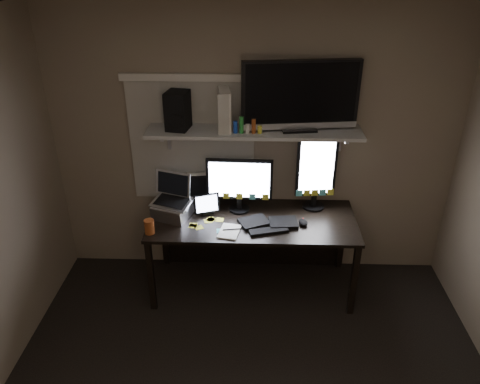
{
  "coord_description": "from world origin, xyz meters",
  "views": [
    {
      "loc": [
        0.01,
        -2.07,
        2.84
      ],
      "look_at": [
        -0.11,
        1.25,
        1.09
      ],
      "focal_mm": 35.0,
      "sensor_mm": 36.0,
      "label": 1
    }
  ],
  "objects_px": {
    "keyboard": "(269,222)",
    "tablet": "(207,204)",
    "mouse": "(303,222)",
    "laptop": "(171,198)",
    "monitor_landscape": "(239,185)",
    "speaker": "(178,110)",
    "monitor_portrait": "(316,172)",
    "cup": "(149,227)",
    "tv": "(300,96)",
    "desk": "(253,229)",
    "game_console": "(225,109)"
  },
  "relations": [
    {
      "from": "monitor_landscape",
      "to": "laptop",
      "type": "relative_size",
      "value": 1.55
    },
    {
      "from": "cup",
      "to": "tv",
      "type": "height_order",
      "value": "tv"
    },
    {
      "from": "monitor_landscape",
      "to": "keyboard",
      "type": "height_order",
      "value": "monitor_landscape"
    },
    {
      "from": "mouse",
      "to": "monitor_portrait",
      "type": "bearing_deg",
      "value": 57.45
    },
    {
      "from": "mouse",
      "to": "game_console",
      "type": "relative_size",
      "value": 0.34
    },
    {
      "from": "monitor_landscape",
      "to": "speaker",
      "type": "distance_m",
      "value": 0.83
    },
    {
      "from": "cup",
      "to": "monitor_landscape",
      "type": "bearing_deg",
      "value": 29.19
    },
    {
      "from": "monitor_portrait",
      "to": "monitor_landscape",
      "type": "bearing_deg",
      "value": -179.49
    },
    {
      "from": "tablet",
      "to": "cup",
      "type": "distance_m",
      "value": 0.56
    },
    {
      "from": "keyboard",
      "to": "speaker",
      "type": "height_order",
      "value": "speaker"
    },
    {
      "from": "laptop",
      "to": "cup",
      "type": "height_order",
      "value": "laptop"
    },
    {
      "from": "laptop",
      "to": "speaker",
      "type": "height_order",
      "value": "speaker"
    },
    {
      "from": "desk",
      "to": "laptop",
      "type": "height_order",
      "value": "laptop"
    },
    {
      "from": "keyboard",
      "to": "cup",
      "type": "height_order",
      "value": "cup"
    },
    {
      "from": "keyboard",
      "to": "tablet",
      "type": "xyz_separation_m",
      "value": [
        -0.54,
        0.15,
        0.08
      ]
    },
    {
      "from": "desk",
      "to": "laptop",
      "type": "bearing_deg",
      "value": -170.98
    },
    {
      "from": "cup",
      "to": "tv",
      "type": "xyz_separation_m",
      "value": [
        1.22,
        0.47,
        0.98
      ]
    },
    {
      "from": "keyboard",
      "to": "laptop",
      "type": "bearing_deg",
      "value": 158.92
    },
    {
      "from": "desk",
      "to": "mouse",
      "type": "relative_size",
      "value": 15.86
    },
    {
      "from": "desk",
      "to": "speaker",
      "type": "bearing_deg",
      "value": 172.21
    },
    {
      "from": "game_console",
      "to": "desk",
      "type": "bearing_deg",
      "value": -28.96
    },
    {
      "from": "mouse",
      "to": "laptop",
      "type": "bearing_deg",
      "value": 164.18
    },
    {
      "from": "monitor_portrait",
      "to": "game_console",
      "type": "height_order",
      "value": "game_console"
    },
    {
      "from": "monitor_portrait",
      "to": "keyboard",
      "type": "xyz_separation_m",
      "value": [
        -0.41,
        -0.31,
        -0.34
      ]
    },
    {
      "from": "monitor_portrait",
      "to": "tv",
      "type": "relative_size",
      "value": 0.73
    },
    {
      "from": "monitor_portrait",
      "to": "speaker",
      "type": "distance_m",
      "value": 1.31
    },
    {
      "from": "desk",
      "to": "tv",
      "type": "bearing_deg",
      "value": 14.16
    },
    {
      "from": "tv",
      "to": "speaker",
      "type": "distance_m",
      "value": 1.01
    },
    {
      "from": "desk",
      "to": "mouse",
      "type": "xyz_separation_m",
      "value": [
        0.43,
        -0.19,
        0.2
      ]
    },
    {
      "from": "monitor_landscape",
      "to": "tablet",
      "type": "xyz_separation_m",
      "value": [
        -0.28,
        -0.08,
        -0.16
      ]
    },
    {
      "from": "mouse",
      "to": "game_console",
      "type": "distance_m",
      "value": 1.16
    },
    {
      "from": "monitor_landscape",
      "to": "game_console",
      "type": "distance_m",
      "value": 0.68
    },
    {
      "from": "desk",
      "to": "mouse",
      "type": "distance_m",
      "value": 0.51
    },
    {
      "from": "game_console",
      "to": "tablet",
      "type": "bearing_deg",
      "value": -145.34
    },
    {
      "from": "desk",
      "to": "monitor_landscape",
      "type": "relative_size",
      "value": 3.1
    },
    {
      "from": "tv",
      "to": "monitor_landscape",
      "type": "bearing_deg",
      "value": 179.41
    },
    {
      "from": "cup",
      "to": "speaker",
      "type": "bearing_deg",
      "value": 64.57
    },
    {
      "from": "laptop",
      "to": "tv",
      "type": "height_order",
      "value": "tv"
    },
    {
      "from": "speaker",
      "to": "laptop",
      "type": "bearing_deg",
      "value": -99.6
    },
    {
      "from": "monitor_landscape",
      "to": "laptop",
      "type": "height_order",
      "value": "monitor_landscape"
    },
    {
      "from": "keyboard",
      "to": "mouse",
      "type": "relative_size",
      "value": 4.42
    },
    {
      "from": "mouse",
      "to": "cup",
      "type": "bearing_deg",
      "value": 176.24
    },
    {
      "from": "speaker",
      "to": "tv",
      "type": "bearing_deg",
      "value": 10.17
    },
    {
      "from": "monitor_landscape",
      "to": "game_console",
      "type": "bearing_deg",
      "value": 155.26
    },
    {
      "from": "mouse",
      "to": "game_console",
      "type": "bearing_deg",
      "value": 145.11
    },
    {
      "from": "tablet",
      "to": "speaker",
      "type": "height_order",
      "value": "speaker"
    },
    {
      "from": "laptop",
      "to": "cup",
      "type": "xyz_separation_m",
      "value": [
        -0.15,
        -0.26,
        -0.13
      ]
    },
    {
      "from": "keyboard",
      "to": "game_console",
      "type": "relative_size",
      "value": 1.49
    },
    {
      "from": "game_console",
      "to": "laptop",
      "type": "bearing_deg",
      "value": -162.87
    },
    {
      "from": "monitor_landscape",
      "to": "mouse",
      "type": "height_order",
      "value": "monitor_landscape"
    }
  ]
}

